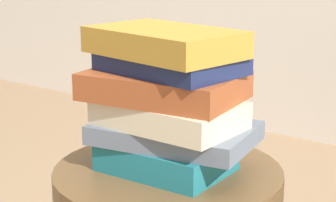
{
  "coord_description": "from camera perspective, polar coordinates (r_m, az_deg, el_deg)",
  "views": [
    {
      "loc": [
        0.65,
        -0.89,
        0.99
      ],
      "look_at": [
        0.0,
        0.0,
        0.7
      ],
      "focal_mm": 64.46,
      "sensor_mm": 36.0,
      "label": 1
    }
  ],
  "objects": [
    {
      "name": "book_teal",
      "position": [
        1.17,
        -0.17,
        -5.25
      ],
      "size": [
        0.24,
        0.18,
        0.05
      ],
      "primitive_type": "cube",
      "rotation": [
        0.0,
        0.0,
        0.03
      ],
      "color": "#1E727F",
      "rests_on": "side_table"
    },
    {
      "name": "book_ochre",
      "position": [
        1.12,
        -0.34,
        5.61
      ],
      "size": [
        0.31,
        0.22,
        0.05
      ],
      "primitive_type": "cube",
      "rotation": [
        0.0,
        0.0,
        -0.16
      ],
      "color": "#B7842D",
      "rests_on": "book_navy"
    },
    {
      "name": "book_cream",
      "position": [
        1.14,
        0.1,
        -1.2
      ],
      "size": [
        0.27,
        0.17,
        0.05
      ],
      "primitive_type": "cube",
      "rotation": [
        0.0,
        0.0,
        -0.02
      ],
      "color": "beige",
      "rests_on": "book_slate"
    },
    {
      "name": "book_slate",
      "position": [
        1.16,
        0.66,
        -3.02
      ],
      "size": [
        0.33,
        0.24,
        0.04
      ],
      "primitive_type": "cube",
      "rotation": [
        0.0,
        0.0,
        0.17
      ],
      "color": "slate",
      "rests_on": "book_teal"
    },
    {
      "name": "book_navy",
      "position": [
        1.13,
        0.32,
        3.56
      ],
      "size": [
        0.27,
        0.2,
        0.03
      ],
      "primitive_type": "cube",
      "rotation": [
        0.0,
        0.0,
        -0.13
      ],
      "color": "#19234C",
      "rests_on": "book_rust"
    },
    {
      "name": "book_rust",
      "position": [
        1.14,
        -0.47,
        1.45
      ],
      "size": [
        0.31,
        0.23,
        0.05
      ],
      "primitive_type": "cube",
      "rotation": [
        0.0,
        0.0,
        0.12
      ],
      "color": "#994723",
      "rests_on": "book_cream"
    }
  ]
}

